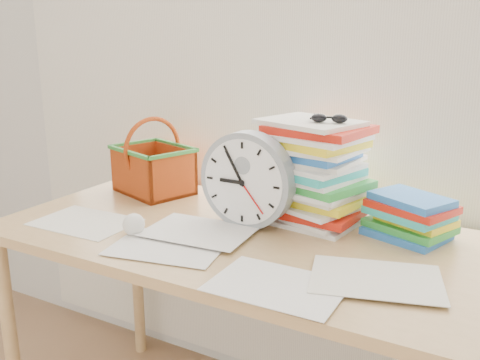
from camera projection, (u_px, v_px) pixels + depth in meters
The scene contains 9 objects.
curtain at pixel (300, 31), 1.68m from camera, with size 2.40×0.01×2.50m, color white.
desk at pixel (241, 257), 1.52m from camera, with size 1.40×0.70×0.75m.
paper_stack at pixel (312, 172), 1.56m from camera, with size 0.31×0.25×0.30m, color white, non-canonical shape.
clock at pixel (247, 180), 1.52m from camera, with size 0.28×0.28×0.06m, color gray.
sunglasses at pixel (329, 118), 1.48m from camera, with size 0.11×0.10×0.03m, color black, non-canonical shape.
book_stack at pixel (413, 216), 1.46m from camera, with size 0.24×0.19×0.12m, color white, non-canonical shape.
basket at pixel (153, 156), 1.85m from camera, with size 0.26×0.20×0.26m, color #B94512, non-canonical shape.
crumpled_ball at pixel (133, 224), 1.48m from camera, with size 0.06×0.06×0.06m, color white.
scattered_papers at pixel (241, 231), 1.50m from camera, with size 1.26×0.42×0.02m, color white, non-canonical shape.
Camera 1 is at (0.69, 0.37, 1.29)m, focal length 40.00 mm.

